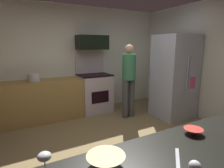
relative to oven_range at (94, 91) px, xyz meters
name	(u,v)px	position (x,y,z in m)	size (l,w,h in m)	color
ground_plane	(114,156)	(-0.54, -1.98, -0.53)	(5.20, 4.80, 0.02)	olive
wall_back	(68,60)	(-0.54, 0.36, 0.78)	(5.20, 0.12, 2.60)	silver
wall_right	(223,63)	(2.00, -1.98, 0.78)	(0.12, 4.80, 2.60)	silver
lower_cabinet_run	(33,102)	(-1.44, 0.00, -0.07)	(2.40, 0.60, 0.90)	olive
oven_range	(94,91)	(0.00, 0.00, 0.00)	(0.76, 0.65, 1.55)	#C0B2B7
microwave	(92,42)	(0.00, 0.08, 1.20)	(0.74, 0.38, 0.34)	black
refrigerator	(175,77)	(1.49, -1.20, 0.42)	(0.86, 0.76, 1.88)	#AEB3C4
person_cook	(129,77)	(0.53, -0.75, 0.42)	(0.31, 0.30, 1.67)	#4A4A4A
mixing_bowl_small	(193,131)	(-0.48, -3.25, 0.41)	(0.16, 0.16, 0.05)	red
mixing_bowl_prep	(106,161)	(-1.35, -3.29, 0.42)	(0.25, 0.25, 0.08)	#E7CC78
wine_glass_near	(44,157)	(-1.69, -3.16, 0.48)	(0.08, 0.08, 0.14)	silver
wine_glass_mid	(195,168)	(-1.02, -3.67, 0.50)	(0.06, 0.06, 0.16)	silver
knife_paring	(178,159)	(-0.89, -3.45, 0.39)	(0.26, 0.02, 0.01)	#B7BABF
stock_pot	(34,77)	(-1.39, 0.00, 0.47)	(0.26, 0.26, 0.17)	beige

